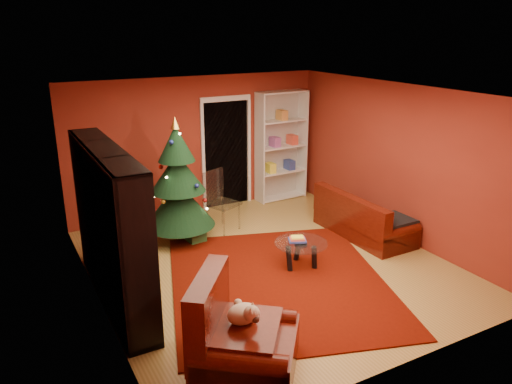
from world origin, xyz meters
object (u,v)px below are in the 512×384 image
gift_box_green (195,234)px  christmas_tree (178,182)px  dog (243,314)px  white_bookshelf (281,146)px  gift_box_teal (118,239)px  gift_box_red (148,215)px  armchair (247,335)px  media_unit (111,227)px  coffee_table (301,254)px  sofa (365,214)px  acrylic_chair (223,204)px  rug (278,282)px

gift_box_green → christmas_tree: bearing=128.7°
dog → christmas_tree: bearing=28.6°
dog → white_bookshelf: bearing=3.0°
gift_box_teal → gift_box_green: 1.27m
gift_box_red → white_bookshelf: white_bookshelf is taller
armchair → dog: bearing=45.0°
media_unit → dog: size_ratio=6.74×
christmas_tree → gift_box_green: christmas_tree is taller
armchair → dog: armchair is taller
gift_box_red → coffee_table: (1.47, -2.90, 0.09)m
sofa → acrylic_chair: acrylic_chair is taller
dog → media_unit: bearing=60.3°
dog → coffee_table: size_ratio=0.50×
christmas_tree → sofa: christmas_tree is taller
gift_box_green → armchair: size_ratio=0.25×
media_unit → dog: bearing=-67.9°
acrylic_chair → gift_box_green: bearing=179.7°
armchair → dog: (-0.01, 0.07, 0.21)m
rug → coffee_table: size_ratio=4.36×
sofa → acrylic_chair: bearing=54.8°
gift_box_green → gift_box_red: (-0.43, 1.26, -0.02)m
media_unit → armchair: bearing=-68.4°
rug → gift_box_green: gift_box_green is taller
media_unit → sofa: size_ratio=1.48×
christmas_tree → acrylic_chair: (0.82, 0.04, -0.54)m
rug → coffee_table: (0.54, 0.25, 0.20)m
gift_box_teal → white_bookshelf: (3.65, 0.90, 0.96)m
acrylic_chair → white_bookshelf: bearing=6.0°
rug → dog: bearing=-132.3°
gift_box_green → armchair: armchair is taller
sofa → acrylic_chair: 2.47m
gift_box_red → armchair: bearing=-94.2°
media_unit → acrylic_chair: 2.76m
gift_box_teal → media_unit: bearing=-104.1°
media_unit → christmas_tree: (1.43, 1.45, -0.01)m
media_unit → white_bookshelf: (4.04, 2.47, 0.08)m
rug → white_bookshelf: size_ratio=1.51×
rug → christmas_tree: 2.44m
coffee_table → gift_box_green: bearing=122.5°
rug → armchair: bearing=-130.8°
christmas_tree → coffee_table: (1.22, -1.86, -0.82)m
gift_box_green → acrylic_chair: 0.77m
christmas_tree → armchair: 3.68m
christmas_tree → acrylic_chair: 0.99m
gift_box_green → media_unit: bearing=-142.8°
dog → acrylic_chair: 3.83m
armchair → acrylic_chair: acrylic_chair is taller
gift_box_green → coffee_table: 1.94m
rug → coffee_table: coffee_table is taller
gift_box_teal → acrylic_chair: size_ratio=0.34×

